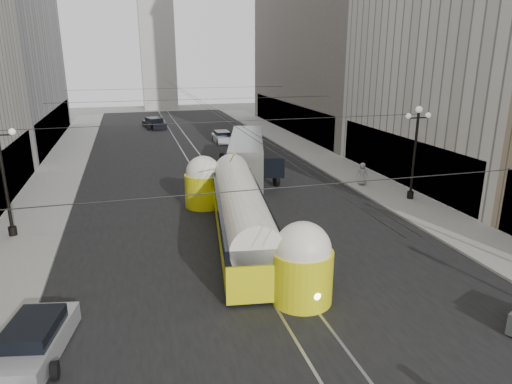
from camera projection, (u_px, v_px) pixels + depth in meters
road at (199, 165)px, 42.01m from camera, size 20.00×85.00×0.02m
sidewalk_left at (64, 164)px, 42.15m from camera, size 4.00×72.00×0.15m
sidewalk_right at (307, 150)px, 48.28m from camera, size 4.00×72.00×0.15m
rail_left at (191, 165)px, 41.82m from camera, size 0.12×85.00×0.04m
rail_right at (207, 164)px, 42.20m from camera, size 0.12×85.00×0.04m
distant_tower at (156, 24)px, 81.46m from camera, size 6.00×6.00×31.36m
lamppost_left_mid at (3, 173)px, 24.33m from camera, size 1.86×0.44×6.37m
lamppost_right_mid at (415, 148)px, 30.77m from camera, size 1.86×0.44×6.37m
catenary at (200, 101)px, 39.40m from camera, size 25.00×72.00×0.23m
streetcar at (241, 213)px, 24.31m from camera, size 4.41×15.80×3.49m
city_bus at (247, 154)px, 38.35m from camera, size 5.77×12.90×3.17m
sedan_silver at (35, 340)px, 15.32m from camera, size 2.52×4.41×1.31m
sedan_white_far at (222, 137)px, 52.51m from camera, size 1.76×4.18×1.32m
sedan_dark_far at (154, 123)px, 62.44m from camera, size 3.16×5.01×1.47m
pedestrian_sidewalk_right at (362, 174)px, 34.89m from camera, size 0.95×0.72×1.73m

